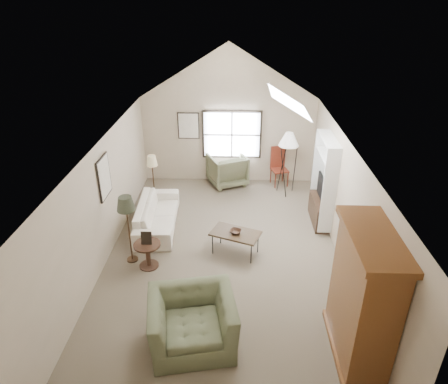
{
  "coord_description": "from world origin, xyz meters",
  "views": [
    {
      "loc": [
        0.26,
        -7.06,
        5.21
      ],
      "look_at": [
        0.0,
        0.4,
        1.4
      ],
      "focal_mm": 32.0,
      "sensor_mm": 36.0,
      "label": 1
    }
  ],
  "objects_px": {
    "sofa": "(157,214)",
    "side_table": "(148,255)",
    "armchair_near": "(192,322)",
    "armchair_far": "(227,169)",
    "side_chair": "(280,167)",
    "armoire": "(363,297)",
    "coffee_table": "(235,243)"
  },
  "relations": [
    {
      "from": "sofa",
      "to": "side_table",
      "type": "bearing_deg",
      "value": -179.75
    },
    {
      "from": "armchair_near",
      "to": "armchair_far",
      "type": "height_order",
      "value": "armchair_far"
    },
    {
      "from": "armchair_far",
      "to": "side_chair",
      "type": "distance_m",
      "value": 1.55
    },
    {
      "from": "sofa",
      "to": "side_chair",
      "type": "bearing_deg",
      "value": -55.7
    },
    {
      "from": "armoire",
      "to": "armchair_near",
      "type": "distance_m",
      "value": 2.68
    },
    {
      "from": "side_table",
      "to": "coffee_table",
      "type": "bearing_deg",
      "value": 16.51
    },
    {
      "from": "armoire",
      "to": "coffee_table",
      "type": "relative_size",
      "value": 2.13
    },
    {
      "from": "armchair_far",
      "to": "side_chair",
      "type": "height_order",
      "value": "side_chair"
    },
    {
      "from": "coffee_table",
      "to": "side_table",
      "type": "bearing_deg",
      "value": -163.49
    },
    {
      "from": "side_table",
      "to": "side_chair",
      "type": "height_order",
      "value": "side_chair"
    },
    {
      "from": "sofa",
      "to": "coffee_table",
      "type": "height_order",
      "value": "sofa"
    },
    {
      "from": "sofa",
      "to": "armoire",
      "type": "bearing_deg",
      "value": -136.97
    },
    {
      "from": "armchair_near",
      "to": "armchair_far",
      "type": "distance_m",
      "value": 6.05
    },
    {
      "from": "coffee_table",
      "to": "side_chair",
      "type": "height_order",
      "value": "side_chair"
    },
    {
      "from": "sofa",
      "to": "armchair_far",
      "type": "distance_m",
      "value": 2.94
    },
    {
      "from": "coffee_table",
      "to": "armchair_near",
      "type": "bearing_deg",
      "value": -104.83
    },
    {
      "from": "sofa",
      "to": "side_table",
      "type": "relative_size",
      "value": 3.99
    },
    {
      "from": "sofa",
      "to": "armchair_near",
      "type": "xyz_separation_m",
      "value": [
        1.24,
        -3.59,
        0.12
      ]
    },
    {
      "from": "armoire",
      "to": "armchair_far",
      "type": "xyz_separation_m",
      "value": [
        -2.21,
        6.1,
        -0.64
      ]
    },
    {
      "from": "coffee_table",
      "to": "armchair_far",
      "type": "bearing_deg",
      "value": 94.61
    },
    {
      "from": "armoire",
      "to": "coffee_table",
      "type": "distance_m",
      "value": 3.33
    },
    {
      "from": "armoire",
      "to": "armchair_near",
      "type": "bearing_deg",
      "value": 178.52
    },
    {
      "from": "armoire",
      "to": "coffee_table",
      "type": "xyz_separation_m",
      "value": [
        -1.93,
        2.59,
        -0.84
      ]
    },
    {
      "from": "armchair_far",
      "to": "side_table",
      "type": "xyz_separation_m",
      "value": [
        -1.52,
        -4.04,
        -0.18
      ]
    },
    {
      "from": "side_table",
      "to": "side_chair",
      "type": "distance_m",
      "value": 5.09
    },
    {
      "from": "sofa",
      "to": "side_chair",
      "type": "height_order",
      "value": "side_chair"
    },
    {
      "from": "armoire",
      "to": "armchair_far",
      "type": "distance_m",
      "value": 6.52
    },
    {
      "from": "sofa",
      "to": "armchair_near",
      "type": "relative_size",
      "value": 1.65
    },
    {
      "from": "armchair_near",
      "to": "side_table",
      "type": "distance_m",
      "value": 2.3
    },
    {
      "from": "armchair_near",
      "to": "side_chair",
      "type": "xyz_separation_m",
      "value": [
        1.93,
        6.03,
        0.13
      ]
    },
    {
      "from": "armchair_far",
      "to": "side_chair",
      "type": "relative_size",
      "value": 0.89
    },
    {
      "from": "armchair_near",
      "to": "side_table",
      "type": "height_order",
      "value": "armchair_near"
    }
  ]
}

